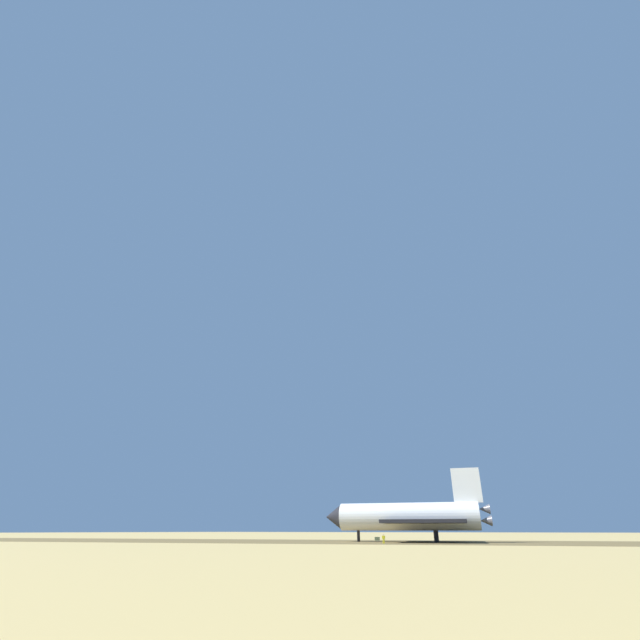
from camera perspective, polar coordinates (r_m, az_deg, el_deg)
The scene contains 5 objects.
ground_plane at distance 118.08m, azimuth 10.44°, elevation -26.09°, with size 1200.00×1200.00×0.00m, color tan.
runway_strip at distance 116.22m, azimuth 11.42°, elevation -26.03°, with size 440.00×44.00×0.02m, color brown.
space_shuttle at distance 116.29m, azimuth 10.90°, elevation -23.43°, with size 38.56×27.76×15.80m.
ground_crew_near_nose at distance 101.66m, azimuth 8.12°, elevation -25.89°, with size 0.61×0.38×1.73m.
ground_support_crate at distance 130.78m, azimuth 7.31°, elevation -25.96°, with size 1.30×1.21×0.88m, color #596B4C.
Camera 1 is at (-42.98, 109.95, 2.42)m, focal length 25.07 mm.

